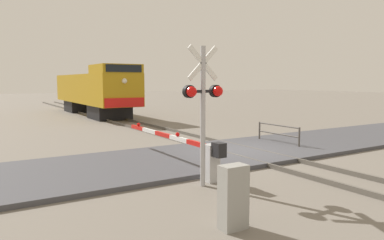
# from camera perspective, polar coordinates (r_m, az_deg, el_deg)

# --- Properties ---
(ground_plane) EXTENTS (160.00, 160.00, 0.00)m
(ground_plane) POSITION_cam_1_polar(r_m,az_deg,el_deg) (14.74, 7.40, -5.16)
(ground_plane) COLOR slate
(rail_track_left) EXTENTS (0.08, 80.00, 0.15)m
(rail_track_left) POSITION_cam_1_polar(r_m,az_deg,el_deg) (14.29, 5.16, -5.19)
(rail_track_left) COLOR #59544C
(rail_track_left) RESTS_ON ground_plane
(rail_track_right) EXTENTS (0.08, 80.00, 0.15)m
(rail_track_right) POSITION_cam_1_polar(r_m,az_deg,el_deg) (15.18, 9.52, -4.58)
(rail_track_right) COLOR #59544C
(rail_track_right) RESTS_ON ground_plane
(road_surface) EXTENTS (36.00, 4.81, 0.14)m
(road_surface) POSITION_cam_1_polar(r_m,az_deg,el_deg) (14.73, 7.41, -4.89)
(road_surface) COLOR #47474C
(road_surface) RESTS_ON ground_plane
(locomotive) EXTENTS (2.99, 14.56, 4.03)m
(locomotive) POSITION_cam_1_polar(r_m,az_deg,el_deg) (31.86, -15.00, 4.47)
(locomotive) COLOR black
(locomotive) RESTS_ON ground_plane
(crossing_signal) EXTENTS (1.18, 0.33, 3.82)m
(crossing_signal) POSITION_cam_1_polar(r_m,az_deg,el_deg) (9.79, 1.79, 3.07)
(crossing_signal) COLOR #ADADB2
(crossing_signal) RESTS_ON ground_plane
(crossing_gate) EXTENTS (0.36, 6.37, 1.19)m
(crossing_gate) POSITION_cam_1_polar(r_m,az_deg,el_deg) (11.19, 0.39, -4.80)
(crossing_gate) COLOR silver
(crossing_gate) RESTS_ON ground_plane
(utility_cabinet) EXTENTS (0.54, 0.33, 1.27)m
(utility_cabinet) POSITION_cam_1_polar(r_m,az_deg,el_deg) (7.25, 6.46, -11.90)
(utility_cabinet) COLOR #999993
(utility_cabinet) RESTS_ON ground_plane
(guard_railing) EXTENTS (0.08, 2.51, 0.95)m
(guard_railing) POSITION_cam_1_polar(r_m,az_deg,el_deg) (16.67, 13.31, -1.82)
(guard_railing) COLOR #4C4742
(guard_railing) RESTS_ON ground_plane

